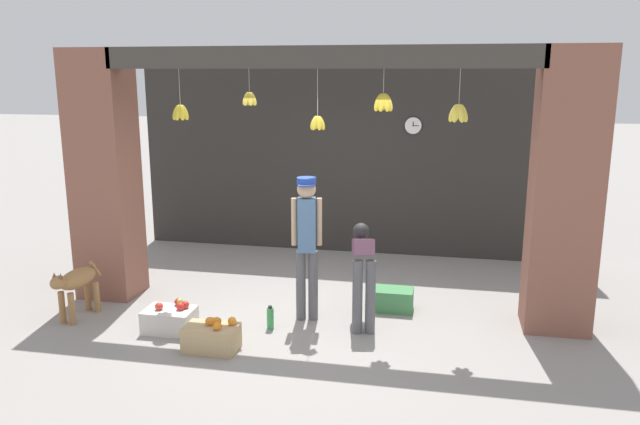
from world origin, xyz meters
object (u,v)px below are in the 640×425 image
Objects in this scene: shopkeeper at (307,237)px; fruit_crate_apples at (170,319)px; fruit_crate_oranges at (212,337)px; wall_clock at (413,126)px; worker_stooping at (363,264)px; dog at (76,283)px; water_bottle at (270,318)px; produce_box_green at (390,299)px.

shopkeeper reaches higher than fruit_crate_apples.
wall_clock is at bearing 65.06° from fruit_crate_oranges.
wall_clock is (2.39, 3.43, 1.87)m from fruit_crate_apples.
shopkeeper reaches higher than worker_stooping.
wall_clock is at bearing 140.92° from dog.
worker_stooping is at bearing -96.98° from wall_clock.
water_bottle is at bearing 102.05° from dog.
worker_stooping reaches higher than water_bottle.
worker_stooping is 1.98× the size of produce_box_green.
wall_clock is at bearing 67.18° from water_bottle.
fruit_crate_oranges is at bearing -157.22° from worker_stooping.
worker_stooping is (0.64, -0.03, -0.26)m from shopkeeper.
wall_clock is (0.99, 2.81, 1.03)m from shopkeeper.
water_bottle is (-0.98, -0.32, -0.59)m from worker_stooping.
water_bottle is (2.26, 0.15, -0.30)m from dog.
fruit_crate_apples is at bearing 92.44° from dog.
wall_clock is (3.58, 3.31, 1.58)m from dog.
worker_stooping is 1.19m from water_bottle.
fruit_crate_oranges is at bearing 83.22° from dog.
wall_clock reaches higher than fruit_crate_oranges.
worker_stooping is at bearing 106.49° from dog.
dog reaches higher than fruit_crate_oranges.
worker_stooping is 1.98× the size of fruit_crate_oranges.
wall_clock is (1.33, 3.16, 1.88)m from water_bottle.
water_bottle reaches higher than produce_box_green.
water_bottle is at bearing -146.09° from produce_box_green.
shopkeeper is 0.98m from water_bottle.
shopkeeper is 1.54× the size of worker_stooping.
shopkeeper is at bearing 109.17° from dog.
shopkeeper is 3.05× the size of produce_box_green.
fruit_crate_apples is 0.99× the size of produce_box_green.
dog is at bearing 165.03° from fruit_crate_oranges.
worker_stooping is 4.01× the size of water_bottle.
water_bottle is 3.91m from wall_clock.
worker_stooping is 0.82m from produce_box_green.
fruit_crate_oranges is at bearing 40.46° from shopkeeper.
worker_stooping reaches higher than produce_box_green.
shopkeeper is at bearing 23.96° from fruit_crate_apples.
dog is at bearing -0.47° from shopkeeper.
worker_stooping is at bearing 165.78° from shopkeeper.
wall_clock is at bearing 87.95° from produce_box_green.
dog is 3.01× the size of water_bottle.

